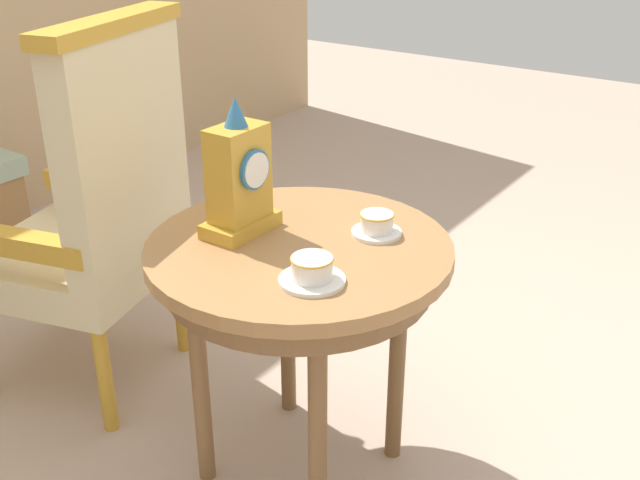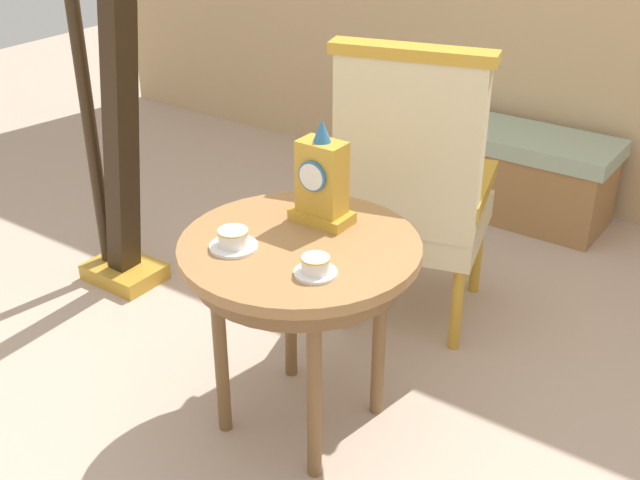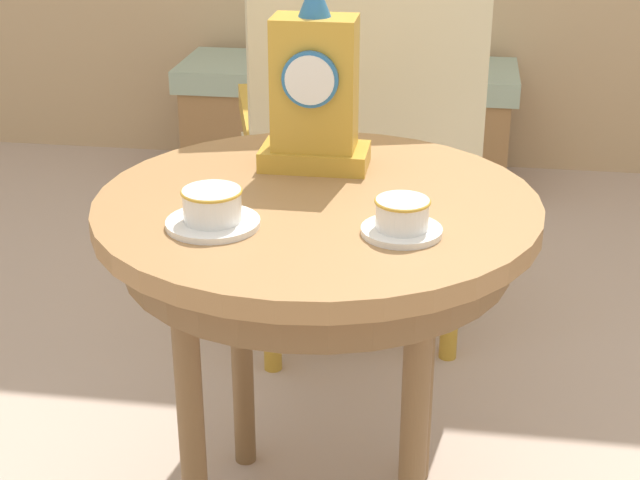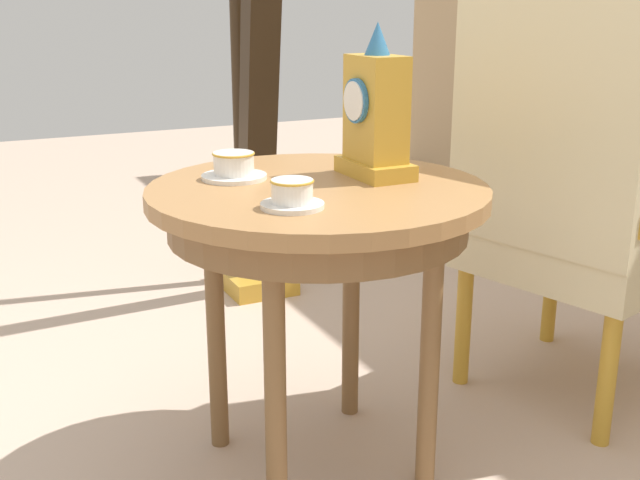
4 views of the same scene
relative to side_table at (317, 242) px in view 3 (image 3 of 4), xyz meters
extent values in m
cylinder|color=#9E7042|center=(0.00, 0.00, 0.06)|extent=(0.73, 0.73, 0.03)
cylinder|color=brown|center=(0.00, 0.00, 0.01)|extent=(0.65, 0.65, 0.07)
cylinder|color=brown|center=(0.18, 0.18, -0.28)|extent=(0.04, 0.04, 0.64)
cylinder|color=brown|center=(-0.18, 0.18, -0.28)|extent=(0.04, 0.04, 0.64)
cylinder|color=brown|center=(-0.18, -0.18, -0.28)|extent=(0.04, 0.04, 0.64)
cylinder|color=brown|center=(0.18, -0.18, -0.28)|extent=(0.04, 0.04, 0.64)
cylinder|color=white|center=(-0.14, -0.14, 0.08)|extent=(0.14, 0.14, 0.01)
cylinder|color=white|center=(-0.14, -0.14, 0.11)|extent=(0.09, 0.09, 0.05)
torus|color=gold|center=(-0.14, -0.14, 0.13)|extent=(0.09, 0.09, 0.00)
cylinder|color=white|center=(0.15, -0.13, 0.08)|extent=(0.12, 0.12, 0.01)
cylinder|color=white|center=(0.15, -0.13, 0.11)|extent=(0.08, 0.08, 0.05)
torus|color=gold|center=(0.15, -0.13, 0.13)|extent=(0.08, 0.08, 0.00)
cube|color=gold|center=(-0.03, 0.16, 0.10)|extent=(0.19, 0.11, 0.04)
cube|color=gold|center=(-0.03, 0.16, 0.23)|extent=(0.14, 0.09, 0.23)
cylinder|color=teal|center=(-0.03, 0.10, 0.25)|extent=(0.10, 0.01, 0.10)
cylinder|color=white|center=(-0.03, 0.10, 0.25)|extent=(0.08, 0.00, 0.08)
cube|color=beige|center=(-0.04, 0.82, -0.19)|extent=(0.64, 0.64, 0.11)
cube|color=beige|center=(0.02, 0.61, 0.18)|extent=(0.53, 0.23, 0.64)
cube|color=gold|center=(0.18, 0.88, -0.03)|extent=(0.19, 0.47, 0.06)
cube|color=gold|center=(-0.26, 0.76, -0.03)|extent=(0.19, 0.47, 0.06)
cylinder|color=gold|center=(0.11, 1.09, -0.42)|extent=(0.04, 0.04, 0.35)
cylinder|color=gold|center=(-0.31, 0.97, -0.42)|extent=(0.04, 0.04, 0.35)
cylinder|color=gold|center=(0.23, 0.67, -0.42)|extent=(0.04, 0.04, 0.35)
cylinder|color=gold|center=(-0.19, 0.55, -0.42)|extent=(0.04, 0.04, 0.35)
cube|color=#9EB299|center=(-0.18, 1.89, -0.20)|extent=(1.19, 0.40, 0.08)
cube|color=#9E7042|center=(-0.18, 1.89, -0.42)|extent=(1.15, 0.38, 0.36)
camera|label=1|loc=(-1.30, -0.97, 0.86)|focal=42.63mm
camera|label=2|loc=(1.27, -1.69, 1.21)|focal=45.08mm
camera|label=3|loc=(0.22, -1.45, 0.65)|focal=53.99mm
camera|label=4|loc=(1.49, -0.72, 0.46)|focal=44.53mm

